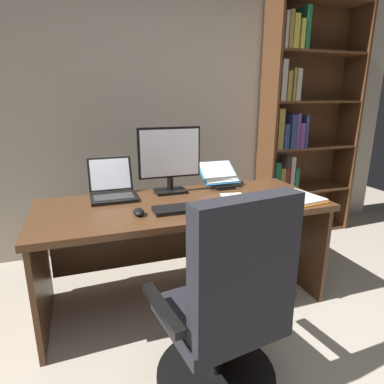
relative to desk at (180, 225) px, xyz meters
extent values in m
cube|color=#A89E8E|center=(0.15, 0.98, 0.77)|extent=(4.97, 0.12, 2.62)
cube|color=#4C2D19|center=(0.00, -0.08, 0.17)|extent=(1.87, 0.76, 0.04)
cube|color=#4C2D19|center=(-0.90, -0.08, -0.19)|extent=(0.03, 0.70, 0.68)
cube|color=#4C2D19|center=(0.90, -0.08, -0.19)|extent=(0.03, 0.70, 0.68)
cube|color=#4C2D19|center=(0.00, 0.28, -0.16)|extent=(1.75, 0.03, 0.48)
cube|color=#4C2D19|center=(1.10, 0.75, 0.58)|extent=(0.02, 0.31, 2.24)
cube|color=#4C2D19|center=(2.07, 0.75, 0.58)|extent=(0.02, 0.31, 2.24)
cube|color=#4C2D19|center=(1.58, 0.90, 0.58)|extent=(0.99, 0.01, 2.24)
cube|color=#4C2D19|center=(1.58, 0.75, -0.52)|extent=(0.94, 0.29, 0.02)
cube|color=gray|center=(1.15, 0.71, -0.34)|extent=(0.03, 0.23, 0.35)
cube|color=olive|center=(1.18, 0.70, -0.34)|extent=(0.03, 0.20, 0.35)
cube|color=gold|center=(1.23, 0.72, -0.35)|extent=(0.03, 0.24, 0.33)
cube|color=navy|center=(1.27, 0.70, -0.37)|extent=(0.03, 0.20, 0.28)
cube|color=gold|center=(1.31, 0.70, -0.32)|extent=(0.03, 0.21, 0.38)
cube|color=#4C2D19|center=(1.58, 0.75, -0.08)|extent=(0.94, 0.29, 0.02)
cube|color=#195633|center=(1.16, 0.72, 0.09)|extent=(0.06, 0.24, 0.31)
cube|color=olive|center=(1.22, 0.72, 0.06)|extent=(0.05, 0.24, 0.26)
cube|color=maroon|center=(1.28, 0.70, 0.05)|extent=(0.04, 0.21, 0.25)
cube|color=gray|center=(1.33, 0.71, 0.11)|extent=(0.04, 0.22, 0.36)
cube|color=#195633|center=(1.39, 0.69, 0.05)|extent=(0.05, 0.18, 0.25)
cube|color=#4C2D19|center=(1.58, 0.75, 0.36)|extent=(0.94, 0.29, 0.02)
cube|color=olive|center=(1.16, 0.69, 0.56)|extent=(0.06, 0.19, 0.37)
cube|color=navy|center=(1.23, 0.70, 0.49)|extent=(0.05, 0.20, 0.23)
cube|color=navy|center=(1.30, 0.72, 0.53)|extent=(0.06, 0.24, 0.32)
cube|color=#512D66|center=(1.35, 0.70, 0.54)|extent=(0.04, 0.19, 0.33)
cube|color=#512D66|center=(1.40, 0.69, 0.49)|extent=(0.05, 0.19, 0.24)
cube|color=navy|center=(1.45, 0.69, 0.53)|extent=(0.03, 0.18, 0.31)
cube|color=#4C2D19|center=(1.58, 0.75, 0.81)|extent=(0.94, 0.29, 0.02)
cube|color=gray|center=(1.16, 0.70, 0.99)|extent=(0.05, 0.19, 0.35)
cube|color=olive|center=(1.22, 0.71, 0.94)|extent=(0.04, 0.21, 0.26)
cube|color=olive|center=(1.27, 0.70, 0.96)|extent=(0.03, 0.21, 0.28)
cube|color=gray|center=(1.32, 0.71, 0.96)|extent=(0.05, 0.22, 0.28)
cube|color=#4C2D19|center=(1.58, 0.75, 1.25)|extent=(0.94, 0.29, 0.02)
cube|color=gray|center=(1.15, 0.71, 1.40)|extent=(0.03, 0.22, 0.29)
cube|color=olive|center=(1.19, 0.71, 1.41)|extent=(0.04, 0.22, 0.30)
cube|color=gold|center=(1.25, 0.69, 1.40)|extent=(0.05, 0.18, 0.28)
cube|color=gold|center=(1.31, 0.71, 1.38)|extent=(0.04, 0.22, 0.24)
cube|color=#195633|center=(1.36, 0.70, 1.44)|extent=(0.04, 0.19, 0.35)
cube|color=#4C2D19|center=(1.58, 0.75, 1.69)|extent=(0.94, 0.29, 0.02)
cylinder|color=black|center=(-0.06, -0.80, -0.51)|extent=(0.60, 0.60, 0.05)
cylinder|color=black|center=(-0.06, -0.80, -0.33)|extent=(0.06, 0.06, 0.30)
cube|color=black|center=(-0.06, -0.80, -0.15)|extent=(0.56, 0.55, 0.07)
cube|color=black|center=(-0.03, -1.00, 0.19)|extent=(0.48, 0.17, 0.61)
cube|color=black|center=(-0.33, -0.84, -0.02)|extent=(0.11, 0.39, 0.04)
cube|color=black|center=(0.22, -0.76, -0.02)|extent=(0.11, 0.39, 0.04)
cube|color=black|center=(-0.02, 0.17, 0.20)|extent=(0.22, 0.16, 0.02)
cylinder|color=black|center=(-0.02, 0.17, 0.25)|extent=(0.04, 0.04, 0.09)
cube|color=black|center=(-0.02, 0.18, 0.48)|extent=(0.45, 0.02, 0.36)
cube|color=white|center=(-0.02, 0.16, 0.48)|extent=(0.42, 0.00, 0.33)
cube|color=black|center=(-0.42, 0.13, 0.20)|extent=(0.30, 0.25, 0.02)
cube|color=#2D2D30|center=(-0.42, 0.11, 0.21)|extent=(0.26, 0.14, 0.00)
cube|color=black|center=(-0.42, 0.30, 0.32)|extent=(0.30, 0.09, 0.23)
cube|color=white|center=(-0.42, 0.30, 0.33)|extent=(0.27, 0.08, 0.20)
cube|color=black|center=(-0.02, -0.23, 0.20)|extent=(0.42, 0.15, 0.02)
ellipsoid|color=black|center=(-0.32, -0.23, 0.21)|extent=(0.06, 0.10, 0.04)
cube|color=black|center=(0.39, 0.15, 0.19)|extent=(0.14, 0.12, 0.01)
cube|color=black|center=(0.39, 0.11, 0.21)|extent=(0.25, 0.01, 0.01)
cube|color=#2D84C6|center=(0.39, 0.26, 0.28)|extent=(0.28, 0.23, 0.14)
cube|color=white|center=(0.39, 0.26, 0.29)|extent=(0.26, 0.20, 0.13)
cube|color=orange|center=(0.51, -0.30, 0.19)|extent=(0.30, 0.35, 0.01)
cube|color=orange|center=(0.76, -0.26, 0.19)|extent=(0.30, 0.35, 0.01)
cube|color=white|center=(0.51, -0.30, 0.20)|extent=(0.28, 0.33, 0.02)
cube|color=white|center=(0.76, -0.26, 0.20)|extent=(0.28, 0.33, 0.02)
cylinder|color=#B7B7BC|center=(0.64, -0.28, 0.20)|extent=(0.06, 0.28, 0.02)
cube|color=white|center=(0.36, -0.12, 0.19)|extent=(0.18, 0.23, 0.01)
cylinder|color=navy|center=(0.38, -0.12, 0.20)|extent=(0.14, 0.03, 0.01)
camera|label=1|loc=(-0.60, -2.04, 0.85)|focal=30.83mm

